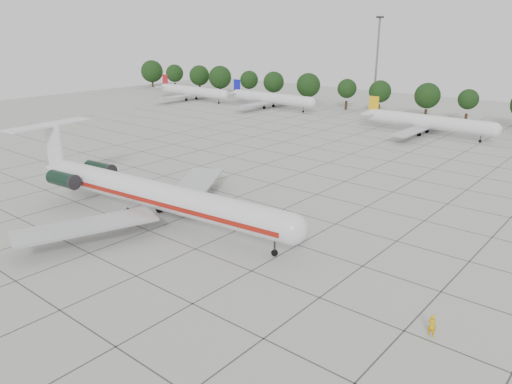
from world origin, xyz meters
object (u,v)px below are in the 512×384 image
at_px(ground_crew, 432,325).
at_px(main_airliner, 147,192).
at_px(floodlight_mast, 377,58).
at_px(bg_airliner_c, 428,122).
at_px(bg_airliner_a, 193,91).
at_px(bg_airliner_b, 271,98).

bearing_deg(ground_crew, main_airliner, -2.35).
bearing_deg(floodlight_mast, main_airliner, -78.96).
height_order(ground_crew, bg_airliner_c, bg_airliner_c).
xyz_separation_m(ground_crew, bg_airliner_a, (-108.13, 76.85, 1.94)).
bearing_deg(main_airliner, ground_crew, -8.20).
distance_m(bg_airliner_b, floodlight_mast, 31.96).
xyz_separation_m(main_airliner, bg_airliner_b, (-42.15, 78.71, -0.69)).
distance_m(ground_crew, bg_airliner_a, 132.67).
relative_size(ground_crew, bg_airliner_a, 0.07).
xyz_separation_m(main_airliner, bg_airliner_c, (7.29, 71.50, -0.69)).
relative_size(main_airliner, bg_airliner_b, 1.54).
bearing_deg(bg_airliner_a, bg_airliner_b, 6.90).
height_order(main_airliner, ground_crew, main_airliner).
relative_size(main_airliner, ground_crew, 22.37).
bearing_deg(bg_airliner_b, bg_airliner_a, -173.10).
bearing_deg(bg_airliner_c, ground_crew, -68.02).
xyz_separation_m(bg_airliner_a, bg_airliner_b, (29.15, 3.53, 0.00)).
height_order(ground_crew, bg_airliner_b, bg_airliner_b).
bearing_deg(bg_airliner_a, main_airliner, -46.52).
height_order(bg_airliner_b, bg_airliner_c, same).
bearing_deg(bg_airliner_c, bg_airliner_b, 171.71).
height_order(main_airliner, bg_airliner_a, main_airliner).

